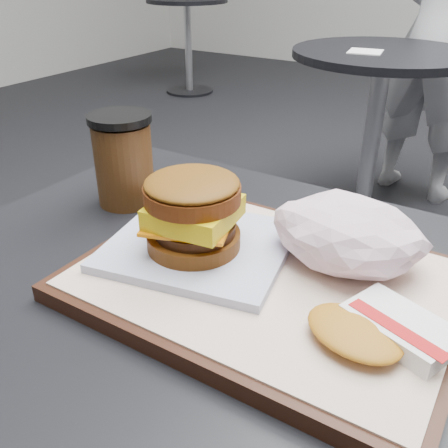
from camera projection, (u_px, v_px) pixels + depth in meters
customer_table at (251, 431)px, 0.59m from camera, size 0.80×0.60×0.77m
serving_tray at (267, 283)px, 0.51m from camera, size 0.38×0.28×0.02m
breakfast_sandwich at (195, 221)px, 0.53m from camera, size 0.22×0.20×0.09m
hash_brown at (379, 329)px, 0.42m from camera, size 0.13×0.11×0.02m
crumpled_wrapper at (348, 234)px, 0.51m from camera, size 0.16×0.12×0.07m
coffee_cup at (124, 160)px, 0.67m from camera, size 0.08×0.08×0.12m
neighbor_table at (377, 102)px, 1.99m from camera, size 0.70×0.70×0.75m
napkin at (365, 52)px, 1.85m from camera, size 0.14×0.14×0.00m
patron at (440, 35)px, 2.22m from camera, size 0.61×0.46×1.50m
bg_table_mid at (188, 23)px, 4.09m from camera, size 0.66×0.66×0.75m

